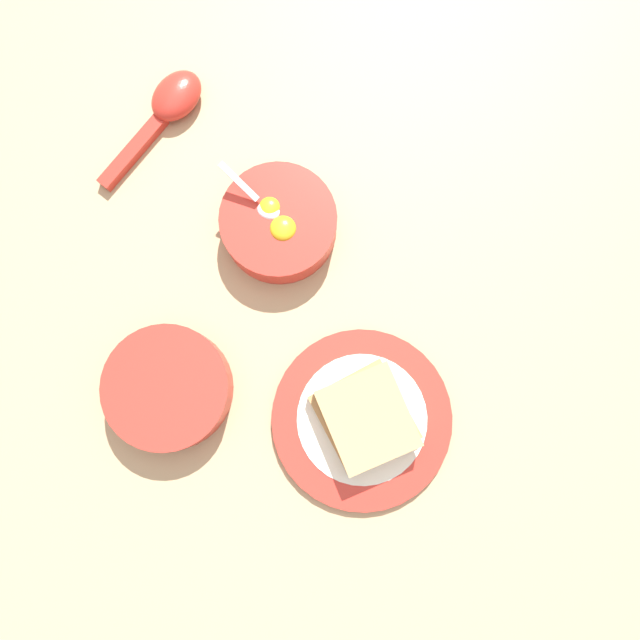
{
  "coord_description": "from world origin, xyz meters",
  "views": [
    {
      "loc": [
        -0.06,
        0.06,
        0.7
      ],
      "look_at": [
        -0.02,
        -0.03,
        0.02
      ],
      "focal_mm": 35.0,
      "sensor_mm": 36.0,
      "label": 1
    }
  ],
  "objects_px": {
    "toast_plate": "(362,419)",
    "soup_spoon": "(169,106)",
    "congee_bowl": "(168,388)",
    "egg_bowl": "(279,223)",
    "toast_sandwich": "(366,418)"
  },
  "relations": [
    {
      "from": "egg_bowl",
      "to": "toast_sandwich",
      "type": "xyz_separation_m",
      "value": [
        -0.17,
        0.17,
        0.01
      ]
    },
    {
      "from": "egg_bowl",
      "to": "soup_spoon",
      "type": "distance_m",
      "value": 0.2
    },
    {
      "from": "toast_plate",
      "to": "soup_spoon",
      "type": "xyz_separation_m",
      "value": [
        0.34,
        -0.26,
        0.01
      ]
    },
    {
      "from": "soup_spoon",
      "to": "congee_bowl",
      "type": "relative_size",
      "value": 1.27
    },
    {
      "from": "toast_plate",
      "to": "soup_spoon",
      "type": "relative_size",
      "value": 1.15
    },
    {
      "from": "toast_plate",
      "to": "toast_sandwich",
      "type": "xyz_separation_m",
      "value": [
        -0.0,
        -0.0,
        0.02
      ]
    },
    {
      "from": "soup_spoon",
      "to": "congee_bowl",
      "type": "distance_m",
      "value": 0.33
    },
    {
      "from": "soup_spoon",
      "to": "egg_bowl",
      "type": "bearing_deg",
      "value": 152.79
    },
    {
      "from": "egg_bowl",
      "to": "congee_bowl",
      "type": "bearing_deg",
      "value": 77.83
    },
    {
      "from": "soup_spoon",
      "to": "congee_bowl",
      "type": "bearing_deg",
      "value": 112.86
    },
    {
      "from": "egg_bowl",
      "to": "soup_spoon",
      "type": "bearing_deg",
      "value": -27.21
    },
    {
      "from": "toast_plate",
      "to": "egg_bowl",
      "type": "bearing_deg",
      "value": -46.41
    },
    {
      "from": "toast_plate",
      "to": "congee_bowl",
      "type": "xyz_separation_m",
      "value": [
        0.21,
        0.04,
        0.02
      ]
    },
    {
      "from": "toast_sandwich",
      "to": "soup_spoon",
      "type": "bearing_deg",
      "value": -37.26
    },
    {
      "from": "congee_bowl",
      "to": "soup_spoon",
      "type": "bearing_deg",
      "value": -67.14
    }
  ]
}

